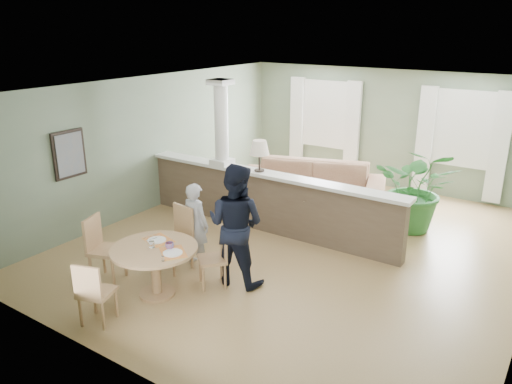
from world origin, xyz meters
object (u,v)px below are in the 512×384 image
Objects in this scene: chair_near at (93,291)px; man_person at (236,225)px; chair_far_man at (217,255)px; chair_far_boy at (178,235)px; child_person at (196,225)px; sofa at (310,184)px; houseplant at (417,189)px; dining_table at (155,257)px; chair_side at (101,246)px.

chair_near is 2.12m from man_person.
chair_far_man is 0.99× the size of chair_near.
chair_far_man is at bearing -0.42° from chair_far_boy.
child_person is at bearing -14.80° from man_person.
sofa is 1.90× the size of houseplant.
houseplant reaches higher than chair_near.
man_person is (0.81, 1.91, 0.43)m from chair_near.
dining_table is 0.88m from chair_far_man.
chair_side is 0.74× the size of child_person.
dining_table is (-2.29, -4.37, -0.22)m from houseplant.
chair_side is at bearing -173.06° from dining_table.
sofa is 1.67× the size of man_person.
chair_side is (-0.66, -0.93, -0.00)m from chair_far_boy.
houseplant is at bearing 106.75° from chair_far_man.
chair_near is at bearing -68.81° from chair_far_man.
chair_far_boy is at bearing -126.26° from houseplant.
dining_table is 1.39× the size of chair_far_man.
chair_far_boy is at bearing 111.55° from dining_table.
chair_far_boy is at bearing 59.75° from child_person.
dining_table is 1.21× the size of chair_side.
man_person is (1.68, 1.06, 0.36)m from chair_side.
child_person is 0.89m from man_person.
chair_far_man is (-1.76, -3.67, -0.32)m from houseplant.
chair_near is at bearing -76.12° from chair_far_boy.
sofa is at bearing 89.60° from dining_table.
chair_side reaches higher than sofa.
houseplant is (2.26, -0.13, 0.36)m from sofa.
sofa is at bearing -110.15° from chair_near.
chair_near is at bearing 59.59° from man_person.
dining_table is 1.37× the size of chair_near.
man_person is (1.02, 0.13, 0.36)m from chair_far_boy.
houseplant reaches higher than chair_far_boy.
houseplant is 1.33× the size of dining_table.
chair_side is 2.02m from man_person.
dining_table is 0.66× the size of man_person.
sofa is at bearing 139.80° from chair_far_man.
man_person is (0.86, -0.11, 0.23)m from child_person.
sofa is 3.05× the size of chair_far_boy.
child_person is 0.74× the size of man_person.
child_person is (0.16, 0.24, 0.13)m from chair_far_boy.
chair_near reaches higher than chair_far_man.
chair_near is 2.03m from child_person.
man_person is at bearing -77.22° from chair_side.
child_person is at bearing -164.88° from chair_far_man.
chair_side is (-0.87, 0.86, 0.07)m from chair_near.
sofa is at bearing -88.93° from child_person.
chair_side is at bearing -63.19° from chair_near.
dining_table is at bearing -115.43° from chair_near.
chair_side is 0.55× the size of man_person.
chair_far_boy reaches higher than chair_near.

